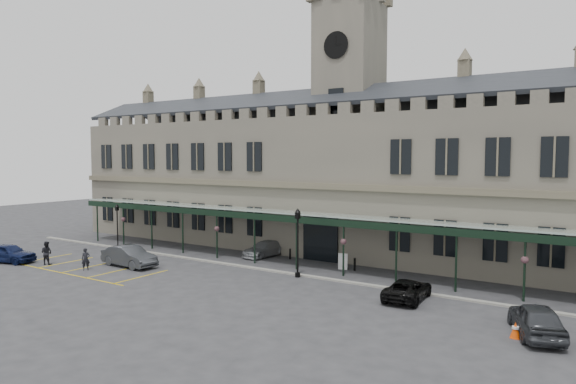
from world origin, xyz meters
The scene contains 21 objects.
ground centered at (0.00, 0.00, 0.00)m, with size 140.00×140.00×0.00m, color #303033.
station_building centered at (0.00, 15.91, 6.47)m, with size 60.00×10.36×17.30m.
clock_tower centered at (0.00, 16.00, 13.11)m, with size 5.60×5.60×24.80m.
canopy centered at (0.00, 7.46, 2.40)m, with size 50.00×4.10×4.30m.
kerb centered at (0.00, 5.50, 0.06)m, with size 60.00×0.40×0.12m, color gray.
parking_markings centered at (-14.00, -1.50, 0.00)m, with size 16.00×6.00×0.01m, color gold, non-canonical shape.
tree_behind_left centered at (-22.00, 25.00, 12.81)m, with size 6.00×6.00×16.00m.
tree_behind_mid centered at (8.00, 25.00, 12.81)m, with size 6.00×6.00×16.00m.
lamp_post_left centered at (-18.76, 5.51, 2.49)m, with size 0.40×0.40×4.20m.
lamp_post_mid centered at (1.43, 5.07, 2.94)m, with size 0.47×0.47×4.95m.
traffic_cone centered at (16.67, 0.27, 0.38)m, with size 0.49×0.49×0.78m.
sign_board centered at (3.04, 9.01, 0.61)m, with size 0.72×0.20×1.24m.
bollard_left centered at (-2.46, 10.10, 0.45)m, with size 0.16×0.16×0.89m, color black.
bollard_right centered at (3.94, 9.19, 0.48)m, with size 0.17×0.17×0.96m, color black.
car_left_a centered at (-21.00, -3.52, 0.77)m, with size 1.82×4.54×1.55m, color #0E173E.
car_left_b centered at (-11.50, 0.82, 0.82)m, with size 1.74×4.99×1.64m, color #323439.
car_taxi centered at (-5.00, 10.00, 0.66)m, with size 1.84×4.52×1.31m, color #9B9EA3.
car_van centered at (10.06, 3.77, 0.63)m, with size 2.08×4.52×1.26m, color black.
car_right_a centered at (17.45, 1.11, 0.81)m, with size 1.92×4.76×1.62m, color #323439.
person_a centered at (-13.20, -1.86, 0.84)m, with size 0.61×0.40×1.68m, color black.
person_b centered at (-17.62, -2.30, 0.93)m, with size 0.91×0.71×1.87m, color black.
Camera 1 is at (20.64, -25.63, 8.64)m, focal length 32.00 mm.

